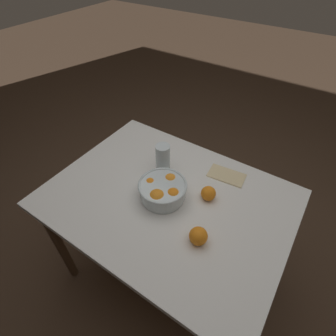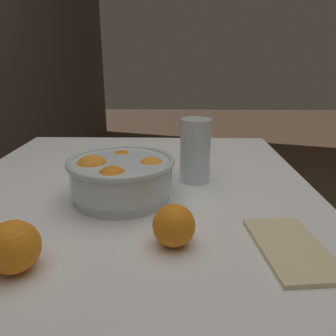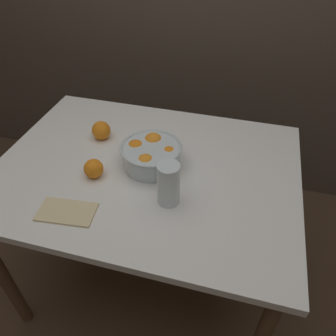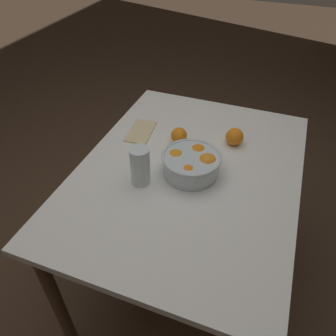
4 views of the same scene
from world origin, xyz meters
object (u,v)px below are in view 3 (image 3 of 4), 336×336
(orange_loose_near_bowl, at_px, (94,169))
(orange_loose_front, at_px, (101,130))
(juice_glass, at_px, (168,186))
(fruit_bowl, at_px, (151,154))

(orange_loose_near_bowl, bearing_deg, orange_loose_front, 107.50)
(juice_glass, relative_size, orange_loose_near_bowl, 2.19)
(juice_glass, xyz_separation_m, orange_loose_near_bowl, (-0.29, 0.05, -0.03))
(juice_glass, relative_size, orange_loose_front, 2.01)
(fruit_bowl, height_order, juice_glass, juice_glass)
(orange_loose_near_bowl, height_order, orange_loose_front, orange_loose_front)
(fruit_bowl, distance_m, orange_loose_near_bowl, 0.22)
(juice_glass, xyz_separation_m, orange_loose_front, (-0.37, 0.28, -0.03))
(fruit_bowl, height_order, orange_loose_near_bowl, fruit_bowl)
(fruit_bowl, bearing_deg, juice_glass, -55.80)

